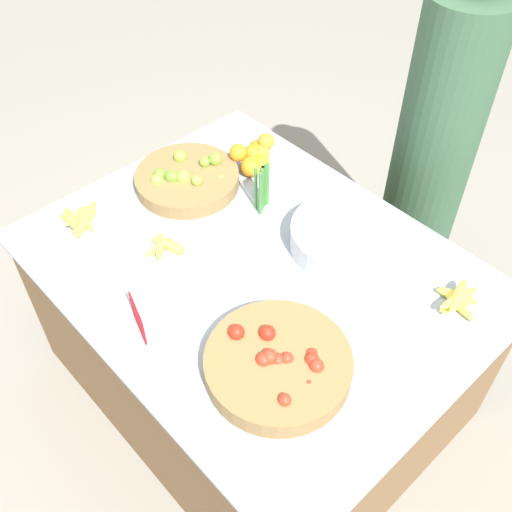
{
  "coord_description": "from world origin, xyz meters",
  "views": [
    {
      "loc": [
        1.01,
        -0.93,
        2.23
      ],
      "look_at": [
        0.0,
        0.0,
        0.78
      ],
      "focal_mm": 42.0,
      "sensor_mm": 36.0,
      "label": 1
    }
  ],
  "objects_px": {
    "tomato_basket": "(278,364)",
    "price_sign": "(138,318)",
    "metal_bowl": "(344,237)",
    "lime_bowl": "(187,179)",
    "vendor_person": "(432,157)"
  },
  "relations": [
    {
      "from": "tomato_basket",
      "to": "vendor_person",
      "type": "distance_m",
      "value": 1.22
    },
    {
      "from": "tomato_basket",
      "to": "metal_bowl",
      "type": "height_order",
      "value": "tomato_basket"
    },
    {
      "from": "tomato_basket",
      "to": "price_sign",
      "type": "relative_size",
      "value": 3.47
    },
    {
      "from": "metal_bowl",
      "to": "vendor_person",
      "type": "height_order",
      "value": "vendor_person"
    },
    {
      "from": "lime_bowl",
      "to": "metal_bowl",
      "type": "relative_size",
      "value": 1.08
    },
    {
      "from": "metal_bowl",
      "to": "lime_bowl",
      "type": "bearing_deg",
      "value": -163.12
    },
    {
      "from": "lime_bowl",
      "to": "vendor_person",
      "type": "xyz_separation_m",
      "value": [
        0.54,
        0.85,
        -0.03
      ]
    },
    {
      "from": "tomato_basket",
      "to": "price_sign",
      "type": "xyz_separation_m",
      "value": [
        -0.39,
        -0.21,
        0.02
      ]
    },
    {
      "from": "lime_bowl",
      "to": "vendor_person",
      "type": "bearing_deg",
      "value": 57.68
    },
    {
      "from": "lime_bowl",
      "to": "tomato_basket",
      "type": "height_order",
      "value": "lime_bowl"
    },
    {
      "from": "tomato_basket",
      "to": "price_sign",
      "type": "height_order",
      "value": "price_sign"
    },
    {
      "from": "metal_bowl",
      "to": "vendor_person",
      "type": "distance_m",
      "value": 0.67
    },
    {
      "from": "price_sign",
      "to": "vendor_person",
      "type": "relative_size",
      "value": 0.08
    },
    {
      "from": "lime_bowl",
      "to": "price_sign",
      "type": "distance_m",
      "value": 0.7
    },
    {
      "from": "lime_bowl",
      "to": "price_sign",
      "type": "xyz_separation_m",
      "value": [
        0.45,
        -0.54,
        0.02
      ]
    }
  ]
}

